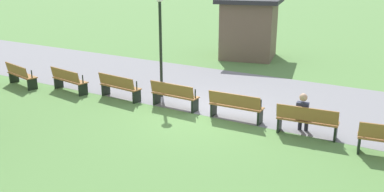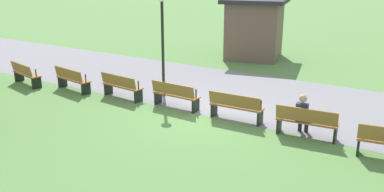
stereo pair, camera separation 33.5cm
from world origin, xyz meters
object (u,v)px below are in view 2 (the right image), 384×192
object	(u,v)px
bench_5	(175,95)
kiosk	(255,28)
bench_6	(236,106)
bench_2	(25,73)
lamp_post	(162,25)
bench_4	(121,86)
bench_7	(307,122)
bench_3	(72,79)
person_seated	(302,113)

from	to	relation	value
bench_5	kiosk	size ratio (longest dim) A/B	0.46
bench_5	bench_6	bearing A→B (deg)	1.76
bench_2	bench_6	world-z (taller)	same
bench_6	lamp_post	distance (m)	4.03
bench_4	bench_7	xyz separation A→B (m)	(6.63, 0.00, 0.00)
bench_2	bench_3	size ratio (longest dim) A/B	1.01
bench_2	bench_6	size ratio (longest dim) A/B	1.03
bench_3	kiosk	xyz separation A→B (m)	(3.34, 9.08, 1.06)
bench_2	lamp_post	world-z (taller)	lamp_post
bench_3	kiosk	bearing A→B (deg)	78.59
bench_7	lamp_post	distance (m)	6.00
bench_3	bench_5	size ratio (longest dim) A/B	1.02
bench_4	bench_5	bearing A→B (deg)	8.79
bench_3	bench_5	xyz separation A→B (m)	(4.40, 0.41, 0.00)
kiosk	bench_5	bearing A→B (deg)	-95.97
bench_7	bench_6	bearing A→B (deg)	171.21
bench_3	person_seated	size ratio (longest dim) A/B	1.42
bench_4	bench_7	world-z (taller)	same
bench_5	bench_7	size ratio (longest dim) A/B	0.99
person_seated	kiosk	distance (m)	10.22
bench_2	person_seated	world-z (taller)	person_seated
bench_2	bench_4	bearing A→B (deg)	21.10
bench_5	bench_7	distance (m)	4.42
bench_4	bench_7	bearing A→B (deg)	5.28
bench_5	kiosk	world-z (taller)	kiosk
person_seated	bench_2	bearing A→B (deg)	178.95
person_seated	lamp_post	xyz separation A→B (m)	(-5.35, 0.89, 1.95)
bench_4	bench_6	distance (m)	4.42
bench_7	lamp_post	world-z (taller)	lamp_post
bench_2	kiosk	size ratio (longest dim) A/B	0.47
bench_4	bench_5	distance (m)	2.21
kiosk	person_seated	bearing A→B (deg)	-71.50
person_seated	bench_3	bearing A→B (deg)	177.34
kiosk	bench_2	bearing A→B (deg)	-133.10
bench_5	person_seated	size ratio (longest dim) A/B	1.39
bench_4	lamp_post	distance (m)	2.59
bench_7	bench_4	bearing A→B (deg)	174.72
bench_2	bench_7	xyz separation A→B (m)	(10.99, 0.67, 0.00)
lamp_post	bench_2	bearing A→B (deg)	-162.84
person_seated	kiosk	xyz separation A→B (m)	(-5.30, 8.69, 0.89)
bench_3	bench_7	size ratio (longest dim) A/B	1.01
bench_5	lamp_post	world-z (taller)	lamp_post
bench_4	person_seated	xyz separation A→B (m)	(6.45, 0.13, 0.17)
person_seated	kiosk	world-z (taller)	kiosk
bench_2	bench_7	bearing A→B (deg)	15.84
lamp_post	kiosk	size ratio (longest dim) A/B	1.00
bench_2	person_seated	xyz separation A→B (m)	(10.82, 0.80, 0.17)
bench_4	person_seated	world-z (taller)	person_seated
bench_2	bench_7	distance (m)	11.02
bench_2	person_seated	bearing A→B (deg)	16.56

